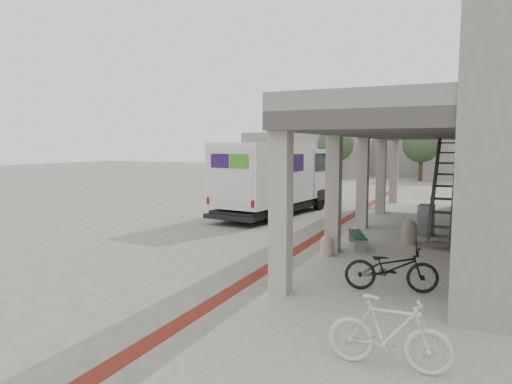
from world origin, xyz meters
The scene contains 13 objects.
ground centered at (0.00, 0.00, 0.00)m, with size 120.00×120.00×0.00m, color #646056.
bike_lane_stripe centered at (1.00, 2.00, 0.01)m, with size 0.35×40.00×0.01m, color #601C13.
sidewalk centered at (4.00, 0.00, 0.06)m, with size 4.40×28.00×0.12m, color gray.
distant_backdrop centered at (-2.84, 35.89, 2.70)m, with size 28.00×10.00×6.50m.
tree_left centered at (-5.00, 28.00, 3.18)m, with size 3.20×3.20×4.80m.
tree_mid centered at (2.00, 30.00, 3.18)m, with size 3.20×3.20×4.80m.
fedex_truck centered at (-2.17, 6.71, 1.68)m, with size 3.17×7.61×3.15m.
bench centered at (2.61, 1.34, 0.39)m, with size 0.86×1.61×0.37m.
bollard_near centered at (2.10, -0.09, 0.39)m, with size 0.36×0.36×0.54m.
bollard_far centered at (3.94, 2.41, 0.46)m, with size 0.46×0.46×0.69m.
utility_cabinet centered at (4.30, 3.94, 0.62)m, with size 0.45×0.60×1.00m, color slate.
bicycle_black centered at (4.10, -2.50, 0.60)m, with size 0.64×1.83×0.96m, color black.
bicycle_cream centered at (4.53, -5.84, 0.60)m, with size 0.46×1.61×0.97m, color beige.
Camera 1 is at (5.32, -11.77, 3.04)m, focal length 32.00 mm.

